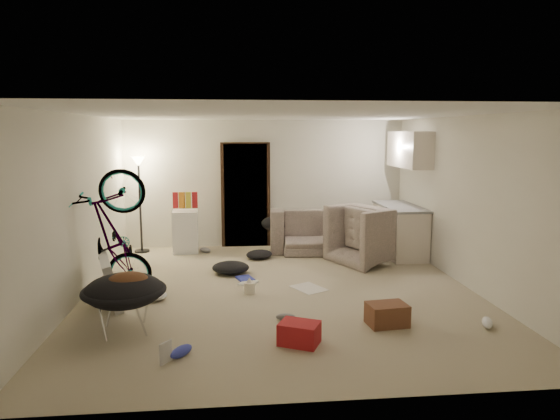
{
  "coord_description": "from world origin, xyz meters",
  "views": [
    {
      "loc": [
        -0.7,
        -6.87,
        2.25
      ],
      "look_at": [
        0.05,
        0.6,
        1.09
      ],
      "focal_mm": 32.0,
      "sensor_mm": 36.0,
      "label": 1
    }
  ],
  "objects": [
    {
      "name": "tv_box",
      "position": [
        -2.3,
        -0.31,
        0.31
      ],
      "size": [
        0.51,
        0.98,
        0.64
      ],
      "primitive_type": "cube",
      "rotation": [
        0.0,
        -0.21,
        0.3
      ],
      "color": "silver",
      "rests_on": "floor"
    },
    {
      "name": "snack_box_2",
      "position": [
        -1.49,
        2.55,
        1.0
      ],
      "size": [
        0.1,
        0.08,
        0.3
      ],
      "primitive_type": "cube",
      "rotation": [
        0.0,
        0.0,
        0.05
      ],
      "color": "gold",
      "rests_on": "mini_fridge"
    },
    {
      "name": "bicycle",
      "position": [
        -2.3,
        0.02,
        0.48
      ],
      "size": [
        1.83,
        0.83,
        1.05
      ],
      "primitive_type": "imported",
      "rotation": [
        0.0,
        -0.17,
        1.55
      ],
      "color": "black",
      "rests_on": "floor"
    },
    {
      "name": "floor",
      "position": [
        0.0,
        0.0,
        -0.01
      ],
      "size": [
        5.5,
        6.0,
        0.02
      ],
      "primitive_type": "cube",
      "color": "tan",
      "rests_on": "ground"
    },
    {
      "name": "book_white",
      "position": [
        -0.45,
        0.39,
        0.01
      ],
      "size": [
        0.32,
        0.35,
        0.03
      ],
      "primitive_type": "cube",
      "rotation": [
        0.0,
        0.0,
        -0.52
      ],
      "color": "silver",
      "rests_on": "floor"
    },
    {
      "name": "shoe_2",
      "position": [
        -1.22,
        -2.01,
        0.05
      ],
      "size": [
        0.27,
        0.31,
        0.11
      ],
      "primitive_type": "ellipsoid",
      "rotation": [
        0.0,
        0.0,
        0.93
      ],
      "color": "#313AB1",
      "rests_on": "floor"
    },
    {
      "name": "shoe_3",
      "position": [
        -0.05,
        -1.14,
        0.04
      ],
      "size": [
        0.25,
        0.13,
        0.09
      ],
      "primitive_type": "ellipsoid",
      "rotation": [
        0.0,
        0.0,
        -0.14
      ],
      "color": "slate",
      "rests_on": "floor"
    },
    {
      "name": "ceiling",
      "position": [
        0.0,
        0.0,
        2.51
      ],
      "size": [
        5.5,
        6.0,
        0.02
      ],
      "primitive_type": "cube",
      "color": "white",
      "rests_on": "wall_back"
    },
    {
      "name": "snack_box_3",
      "position": [
        -1.37,
        2.55,
        1.0
      ],
      "size": [
        0.11,
        0.09,
        0.3
      ],
      "primitive_type": "cube",
      "rotation": [
        0.0,
        0.0,
        0.17
      ],
      "color": "#A6181D",
      "rests_on": "mini_fridge"
    },
    {
      "name": "saucer_chair",
      "position": [
        -1.91,
        -1.29,
        0.4
      ],
      "size": [
        0.94,
        0.94,
        0.67
      ],
      "color": "silver",
      "rests_on": "floor"
    },
    {
      "name": "shoe_1",
      "position": [
        -1.19,
        2.46,
        0.05
      ],
      "size": [
        0.27,
        0.27,
        0.1
      ],
      "primitive_type": "ellipsoid",
      "rotation": [
        0.0,
        0.0,
        -0.76
      ],
      "color": "slate",
      "rests_on": "floor"
    },
    {
      "name": "book_blue",
      "position": [
        -0.49,
        0.62,
        0.02
      ],
      "size": [
        0.31,
        0.36,
        0.03
      ],
      "primitive_type": "cube",
      "rotation": [
        0.0,
        0.0,
        0.33
      ],
      "color": "#313AB1",
      "rests_on": "floor"
    },
    {
      "name": "kitchen_uppers",
      "position": [
        2.56,
        2.0,
        1.95
      ],
      "size": [
        0.38,
        1.4,
        0.65
      ],
      "primitive_type": "cube",
      "color": "#EFE3D0",
      "rests_on": "wall_right"
    },
    {
      "name": "floor_lamp",
      "position": [
        -2.4,
        2.65,
        1.31
      ],
      "size": [
        0.28,
        0.28,
        1.81
      ],
      "color": "black",
      "rests_on": "floor"
    },
    {
      "name": "book_asset",
      "position": [
        -1.41,
        -2.21,
        0.01
      ],
      "size": [
        0.28,
        0.27,
        0.02
      ],
      "primitive_type": "imported",
      "rotation": [
        0.0,
        0.0,
        0.9
      ],
      "color": "#A6181D",
      "rests_on": "floor"
    },
    {
      "name": "clothes_lump_b",
      "position": [
        -0.2,
        1.91,
        0.08
      ],
      "size": [
        0.65,
        0.64,
        0.15
      ],
      "primitive_type": "ellipsoid",
      "rotation": [
        0.0,
        0.0,
        0.62
      ],
      "color": "black",
      "rests_on": "floor"
    },
    {
      "name": "shoe_4",
      "position": [
        2.27,
        -1.57,
        0.05
      ],
      "size": [
        0.22,
        0.31,
        0.11
      ],
      "primitive_type": "ellipsoid",
      "rotation": [
        0.0,
        0.0,
        1.19
      ],
      "color": "white",
      "rests_on": "floor"
    },
    {
      "name": "doorway",
      "position": [
        -0.4,
        2.97,
        1.02
      ],
      "size": [
        0.85,
        0.1,
        2.04
      ],
      "primitive_type": "cube",
      "color": "black",
      "rests_on": "floor"
    },
    {
      "name": "sofa",
      "position": [
        1.11,
        2.45,
        0.31
      ],
      "size": [
        2.17,
        0.95,
        0.62
      ],
      "primitive_type": "imported",
      "rotation": [
        0.0,
        0.0,
        3.08
      ],
      "color": "#3A423A",
      "rests_on": "floor"
    },
    {
      "name": "clothes_lump_c",
      "position": [
        -1.77,
        -0.2,
        0.06
      ],
      "size": [
        0.49,
        0.46,
        0.12
      ],
      "primitive_type": "ellipsoid",
      "rotation": [
        0.0,
        0.0,
        -0.36
      ],
      "color": "silver",
      "rests_on": "floor"
    },
    {
      "name": "wall_right",
      "position": [
        2.76,
        0.0,
        1.25
      ],
      "size": [
        0.02,
        6.0,
        2.5
      ],
      "primitive_type": "cube",
      "color": "silver",
      "rests_on": "floor"
    },
    {
      "name": "clothes_lump_a",
      "position": [
        -0.71,
        0.99,
        0.1
      ],
      "size": [
        0.64,
        0.56,
        0.19
      ],
      "primitive_type": "ellipsoid",
      "rotation": [
        0.0,
        0.0,
        -0.08
      ],
      "color": "black",
      "rests_on": "floor"
    },
    {
      "name": "mini_fridge",
      "position": [
        -1.56,
        2.55,
        0.4
      ],
      "size": [
        0.49,
        0.49,
        0.79
      ],
      "primitive_type": "cube",
      "rotation": [
        0.0,
        0.0,
        0.05
      ],
      "color": "white",
      "rests_on": "floor"
    },
    {
      "name": "snack_box_0",
      "position": [
        -1.73,
        2.55,
        1.0
      ],
      "size": [
        0.11,
        0.08,
        0.3
      ],
      "primitive_type": "cube",
      "rotation": [
        0.0,
        0.0,
        0.12
      ],
      "color": "#A6181D",
      "rests_on": "mini_fridge"
    },
    {
      "name": "wall_back",
      "position": [
        0.0,
        3.01,
        1.25
      ],
      "size": [
        5.5,
        0.02,
        2.5
      ],
      "primitive_type": "cube",
      "color": "silver",
      "rests_on": "floor"
    },
    {
      "name": "juicer",
      "position": [
        -0.45,
        -0.05,
        0.09
      ],
      "size": [
        0.16,
        0.16,
        0.23
      ],
      "color": "white",
      "rests_on": "floor"
    },
    {
      "name": "drink_case_a",
      "position": [
        1.12,
        -1.4,
        0.13
      ],
      "size": [
        0.49,
        0.38,
        0.26
      ],
      "primitive_type": "cube",
      "rotation": [
        0.0,
        0.0,
        0.12
      ],
      "color": "brown",
      "rests_on": "floor"
    },
    {
      "name": "counter_top",
      "position": [
        2.43,
        2.0,
        0.9
      ],
      "size": [
        0.64,
        1.54,
        0.04
      ],
      "primitive_type": "cube",
      "color": "gray",
      "rests_on": "kitchen_counter"
    },
    {
      "name": "armchair",
      "position": [
        1.84,
        1.57,
        0.37
      ],
      "size": [
        1.38,
        1.44,
        0.73
      ],
      "primitive_type": "imported",
      "rotation": [
        0.0,
        0.0,
        2.03
      ],
      "color": "#3A423A",
      "rests_on": "floor"
    },
    {
      "name": "wall_front",
      "position": [
        0.0,
        -3.01,
        1.25
      ],
      "size": [
        5.5,
        0.02,
        2.5
      ],
      "primitive_type": "cube",
      "color": "silver",
      "rests_on": "floor"
    },
    {
      "name": "kitchen_counter",
      "position": [
        2.43,
        2.0,
        0.44
      ],
      "size": [
        0.6,
        1.5,
        0.88
      ],
      "primitive_type": "cube",
      "color": "#EFE3D0",
      "rests_on": "floor"
    },
    {
      "name": "door_trim",
      "position": [
        -0.4,
        2.94,
        1.02
      ],
      "size": [
        0.97,
        0.04,
        2.1
      ],
      "primitive_type": "cube",
      "color": "black",
      "rests_on": "floor"
    },
    {
      "name": "drink_case_b",
      "position": [
        0.02,
        -1.82,
        0.12
      ],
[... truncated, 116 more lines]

